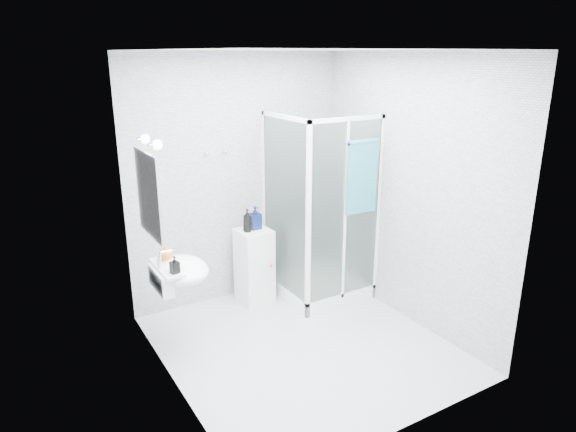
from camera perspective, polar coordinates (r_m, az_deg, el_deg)
room at (r=4.35m, az=1.80°, el=0.58°), size 2.40×2.60×2.60m
shower_enclosure at (r=5.59m, az=3.27°, el=-4.76°), size 0.90×0.95×2.00m
wall_basin at (r=4.51m, az=-12.10°, el=-6.02°), size 0.46×0.56×0.35m
mirror at (r=4.23m, az=-15.26°, el=2.26°), size 0.02×0.60×0.70m
vanity_lights at (r=4.15m, az=-15.07°, el=7.95°), size 0.10×0.40×0.08m
wall_hooks at (r=5.24m, az=-7.98°, el=6.98°), size 0.23×0.06×0.03m
storage_cabinet at (r=5.53m, az=-3.74°, el=-5.52°), size 0.35×0.37×0.81m
hand_towel at (r=5.12m, az=8.21°, el=4.54°), size 0.35×0.05×0.74m
shampoo_bottle_a at (r=5.31m, az=-4.55°, el=-0.50°), size 0.11×0.11×0.24m
shampoo_bottle_b at (r=5.39m, az=-3.67°, el=-0.18°), size 0.11×0.12×0.24m
soap_dispenser_orange at (r=4.54m, az=-13.49°, el=-3.95°), size 0.16×0.16×0.16m
soap_dispenser_black at (r=4.29m, az=-12.49°, el=-5.31°), size 0.08×0.08×0.15m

